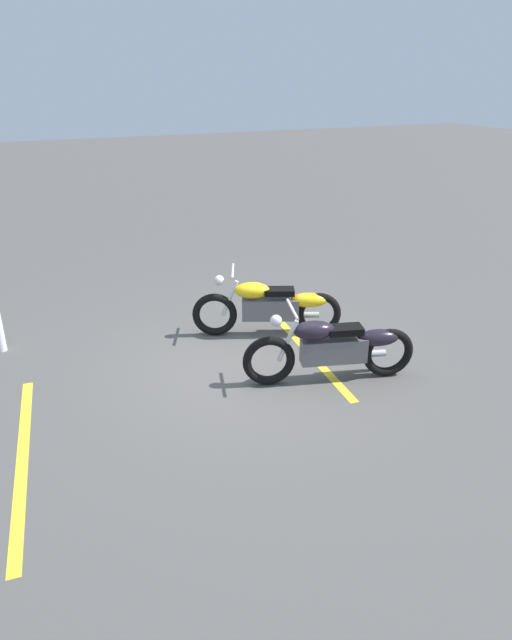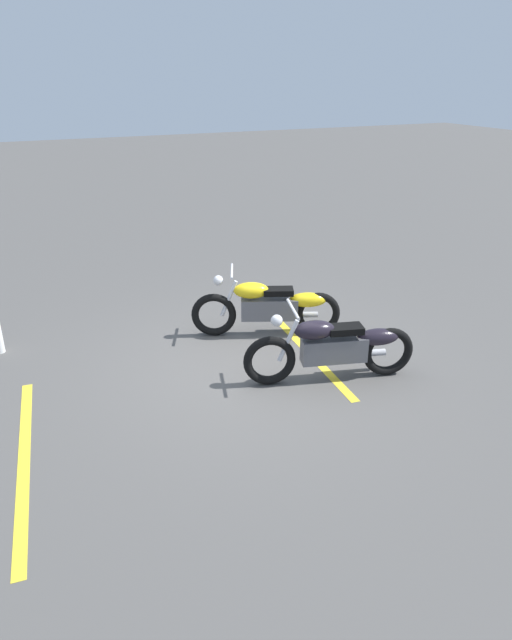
% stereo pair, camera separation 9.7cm
% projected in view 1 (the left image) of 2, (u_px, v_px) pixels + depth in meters
% --- Properties ---
extents(ground_plane, '(60.00, 60.00, 0.00)m').
position_uv_depth(ground_plane, '(251.00, 364.00, 7.67)').
color(ground_plane, '#514F4C').
extents(motorcycle_bright_foreground, '(2.10, 0.97, 1.04)m').
position_uv_depth(motorcycle_bright_foreground, '(271.00, 306.00, 8.36)').
color(motorcycle_bright_foreground, black).
rests_on(motorcycle_bright_foreground, ground).
extents(motorcycle_dark_foreground, '(2.18, 0.79, 1.04)m').
position_uv_depth(motorcycle_dark_foreground, '(334.00, 347.00, 7.11)').
color(motorcycle_dark_foreground, black).
rests_on(motorcycle_dark_foreground, ground).
extents(parking_stripe_near, '(0.41, 3.20, 0.01)m').
position_uv_depth(parking_stripe_near, '(303.00, 346.00, 8.16)').
color(parking_stripe_near, yellow).
rests_on(parking_stripe_near, ground).
extents(parking_stripe_mid, '(0.41, 3.20, 0.01)m').
position_uv_depth(parking_stripe_mid, '(22.00, 458.00, 5.81)').
color(parking_stripe_mid, yellow).
rests_on(parking_stripe_mid, ground).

